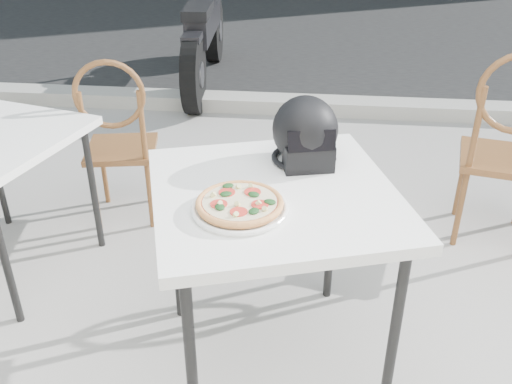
# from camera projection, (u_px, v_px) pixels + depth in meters

# --- Properties ---
(ground) EXTENTS (80.00, 80.00, 0.00)m
(ground) POSITION_uv_depth(u_px,v_px,m) (404.00, 379.00, 2.37)
(ground) COLOR #9B9893
(ground) RESTS_ON ground
(street_asphalt) EXTENTS (30.00, 8.00, 0.00)m
(street_asphalt) POSITION_uv_depth(u_px,v_px,m) (348.00, 14.00, 8.43)
(street_asphalt) COLOR black
(street_asphalt) RESTS_ON ground
(curb) EXTENTS (30.00, 0.25, 0.12)m
(curb) POSITION_uv_depth(u_px,v_px,m) (364.00, 107.00, 4.94)
(curb) COLOR #97958E
(curb) RESTS_ON ground
(cafe_table_main) EXTENTS (1.10, 1.10, 0.83)m
(cafe_table_main) POSITION_uv_depth(u_px,v_px,m) (274.00, 208.00, 2.10)
(cafe_table_main) COLOR white
(cafe_table_main) RESTS_ON ground
(plate) EXTENTS (0.42, 0.42, 0.02)m
(plate) POSITION_uv_depth(u_px,v_px,m) (240.00, 209.00, 1.93)
(plate) COLOR white
(plate) RESTS_ON cafe_table_main
(pizza) EXTENTS (0.40, 0.40, 0.04)m
(pizza) POSITION_uv_depth(u_px,v_px,m) (240.00, 203.00, 1.92)
(pizza) COLOR #E39753
(pizza) RESTS_ON plate
(helmet) EXTENTS (0.32, 0.32, 0.27)m
(helmet) POSITION_uv_depth(u_px,v_px,m) (305.00, 134.00, 2.21)
(helmet) COLOR black
(helmet) RESTS_ON cafe_table_main
(cafe_chair_main) EXTENTS (0.51, 0.51, 1.12)m
(cafe_chair_main) POSITION_uv_depth(u_px,v_px,m) (508.00, 141.00, 2.95)
(cafe_chair_main) COLOR brown
(cafe_chair_main) RESTS_ON ground
(cafe_chair_side) EXTENTS (0.45, 0.45, 1.02)m
(cafe_chair_side) POSITION_uv_depth(u_px,v_px,m) (117.00, 134.00, 3.18)
(cafe_chair_side) COLOR brown
(cafe_chair_side) RESTS_ON ground
(motorcycle) EXTENTS (0.58, 2.22, 1.10)m
(motorcycle) POSITION_uv_depth(u_px,v_px,m) (204.00, 34.00, 5.46)
(motorcycle) COLOR black
(motorcycle) RESTS_ON street_asphalt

